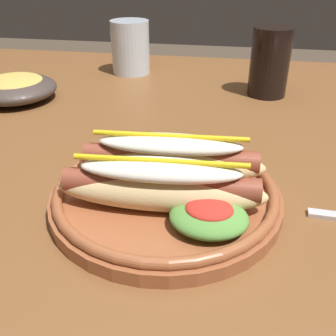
{
  "coord_description": "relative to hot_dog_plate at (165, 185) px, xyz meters",
  "views": [
    {
      "loc": [
        0.07,
        -0.58,
        1.0
      ],
      "look_at": [
        -0.0,
        -0.18,
        0.77
      ],
      "focal_mm": 41.86,
      "sensor_mm": 36.0,
      "label": 1
    }
  ],
  "objects": [
    {
      "name": "hot_dog_plate",
      "position": [
        0.0,
        0.0,
        0.0
      ],
      "size": [
        0.26,
        0.26,
        0.08
      ],
      "color": "#9E5633",
      "rests_on": "dining_table"
    },
    {
      "name": "dining_table",
      "position": [
        0.0,
        0.21,
        -0.11
      ],
      "size": [
        1.45,
        0.95,
        0.74
      ],
      "color": "brown",
      "rests_on": "ground_plane"
    },
    {
      "name": "side_bowl",
      "position": [
        -0.34,
        0.3,
        -0.0
      ],
      "size": [
        0.16,
        0.16,
        0.05
      ],
      "color": "#423833",
      "rests_on": "dining_table"
    },
    {
      "name": "soda_cup",
      "position": [
        0.13,
        0.41,
        0.04
      ],
      "size": [
        0.07,
        0.07,
        0.13
      ],
      "primitive_type": "cylinder",
      "color": "black",
      "rests_on": "dining_table"
    },
    {
      "name": "water_cup",
      "position": [
        -0.17,
        0.51,
        0.03
      ],
      "size": [
        0.09,
        0.09,
        0.12
      ],
      "primitive_type": "cylinder",
      "color": "silver",
      "rests_on": "dining_table"
    }
  ]
}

